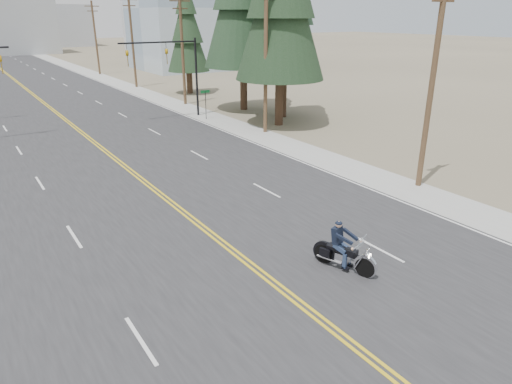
{
  "coord_description": "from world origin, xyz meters",
  "views": [
    {
      "loc": [
        -8.16,
        -6.84,
        8.82
      ],
      "look_at": [
        2.14,
        8.71,
        1.6
      ],
      "focal_mm": 32.0,
      "sensor_mm": 36.0,
      "label": 1
    }
  ],
  "objects": [
    {
      "name": "utility_pole_c",
      "position": [
        12.5,
        38.0,
        5.73
      ],
      "size": [
        2.2,
        0.3,
        11.0
      ],
      "color": "brown",
      "rests_on": "ground"
    },
    {
      "name": "sidewalk_right",
      "position": [
        11.5,
        70.0,
        0.01
      ],
      "size": [
        3.0,
        200.0,
        0.01
      ],
      "primitive_type": "cube",
      "color": "#A5A5A0",
      "rests_on": "ground"
    },
    {
      "name": "traffic_mast_right",
      "position": [
        8.98,
        32.0,
        4.94
      ],
      "size": [
        7.1,
        0.26,
        7.0
      ],
      "color": "black",
      "rests_on": "ground"
    },
    {
      "name": "haze_bldg_e",
      "position": [
        25.0,
        150.0,
        6.0
      ],
      "size": [
        14.0,
        14.0,
        12.0
      ],
      "primitive_type": "cube",
      "color": "#B7BCC6",
      "rests_on": "ground"
    },
    {
      "name": "glass_building",
      "position": [
        32.0,
        70.0,
        10.0
      ],
      "size": [
        24.0,
        16.0,
        20.0
      ],
      "primitive_type": "cube",
      "color": "#9EB5CC",
      "rests_on": "ground"
    },
    {
      "name": "utility_pole_e",
      "position": [
        12.5,
        70.0,
        5.73
      ],
      "size": [
        2.2,
        0.3,
        11.0
      ],
      "color": "brown",
      "rests_on": "ground"
    },
    {
      "name": "haze_bldg_b",
      "position": [
        8.0,
        125.0,
        7.0
      ],
      "size": [
        18.0,
        14.0,
        14.0
      ],
      "primitive_type": "cube",
      "color": "#ADB2B7",
      "rests_on": "ground"
    },
    {
      "name": "utility_pole_b",
      "position": [
        12.5,
        23.0,
        5.98
      ],
      "size": [
        2.2,
        0.3,
        11.5
      ],
      "color": "brown",
      "rests_on": "ground"
    },
    {
      "name": "haze_bldg_c",
      "position": [
        40.0,
        110.0,
        9.0
      ],
      "size": [
        16.0,
        12.0,
        18.0
      ],
      "primitive_type": "cube",
      "color": "#B7BCC6",
      "rests_on": "ground"
    },
    {
      "name": "ground_plane",
      "position": [
        0.0,
        0.0,
        0.0
      ],
      "size": [
        400.0,
        400.0,
        0.0
      ],
      "primitive_type": "plane",
      "color": "#776D56",
      "rests_on": "ground"
    },
    {
      "name": "street_sign",
      "position": [
        10.8,
        30.0,
        1.8
      ],
      "size": [
        0.9,
        0.06,
        2.62
      ],
      "color": "black",
      "rests_on": "ground"
    },
    {
      "name": "utility_pole_a",
      "position": [
        12.5,
        8.0,
        5.73
      ],
      "size": [
        2.2,
        0.3,
        11.0
      ],
      "color": "brown",
      "rests_on": "ground"
    },
    {
      "name": "road",
      "position": [
        0.0,
        70.0,
        0.01
      ],
      "size": [
        20.0,
        200.0,
        0.01
      ],
      "primitive_type": "cube",
      "color": "#303033",
      "rests_on": "ground"
    },
    {
      "name": "utility_pole_d",
      "position": [
        12.5,
        53.0,
        5.98
      ],
      "size": [
        2.2,
        0.3,
        11.5
      ],
      "color": "brown",
      "rests_on": "ground"
    },
    {
      "name": "motorcyclist",
      "position": [
        2.74,
        3.71,
        0.94
      ],
      "size": [
        1.72,
        2.6,
        1.87
      ],
      "primitive_type": null,
      "rotation": [
        0.0,
        0.0,
        3.46
      ],
      "color": "black",
      "rests_on": "ground"
    },
    {
      "name": "conifer_far",
      "position": [
        16.17,
        44.43,
        7.59
      ],
      "size": [
        4.94,
        4.94,
        13.23
      ],
      "rotation": [
        0.0,
        0.0,
        -0.43
      ],
      "color": "#382619",
      "rests_on": "ground"
    }
  ]
}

